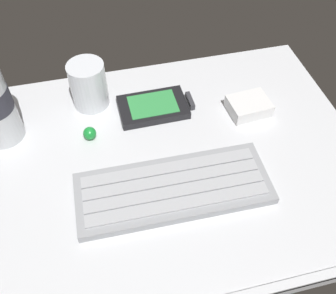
# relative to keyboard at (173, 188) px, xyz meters

# --- Properties ---
(ground_plane) EXTENTS (0.64, 0.48, 0.03)m
(ground_plane) POSITION_rel_keyboard_xyz_m (0.01, 0.06, -0.02)
(ground_plane) COLOR silver
(keyboard) EXTENTS (0.29, 0.12, 0.02)m
(keyboard) POSITION_rel_keyboard_xyz_m (0.00, 0.00, 0.00)
(keyboard) COLOR #93969B
(keyboard) RESTS_ON ground_plane
(handheld_device) EXTENTS (0.13, 0.08, 0.02)m
(handheld_device) POSITION_rel_keyboard_xyz_m (0.01, 0.18, -0.00)
(handheld_device) COLOR black
(handheld_device) RESTS_ON ground_plane
(juice_cup) EXTENTS (0.06, 0.06, 0.09)m
(juice_cup) POSITION_rel_keyboard_xyz_m (-0.10, 0.22, 0.03)
(juice_cup) COLOR silver
(juice_cup) RESTS_ON ground_plane
(charger_block) EXTENTS (0.07, 0.06, 0.02)m
(charger_block) POSITION_rel_keyboard_xyz_m (0.17, 0.13, 0.00)
(charger_block) COLOR white
(charger_block) RESTS_ON ground_plane
(trackball_mouse) EXTENTS (0.02, 0.02, 0.02)m
(trackball_mouse) POSITION_rel_keyboard_xyz_m (-0.11, 0.14, 0.00)
(trackball_mouse) COLOR #198C33
(trackball_mouse) RESTS_ON ground_plane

